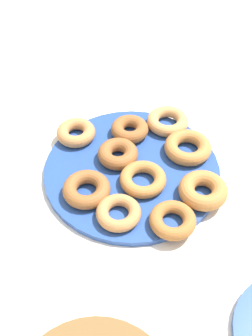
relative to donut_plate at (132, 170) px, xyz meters
The scene contains 12 objects.
ground_plane 0.01m from the donut_plate, ahead, with size 2.40×2.40×0.00m, color white.
donut_plate is the anchor object (origin of this frame).
donut_0 0.11m from the donut_plate, 60.60° to the left, with size 0.09×0.09×0.03m, color #995B2D.
donut_1 0.04m from the donut_plate, 19.42° to the right, with size 0.08×0.08×0.03m, color #995B2D.
donut_2 0.15m from the donut_plate, 14.58° to the right, with size 0.08×0.08×0.03m, color #C6844C.
donut_3 0.12m from the donut_plate, 136.12° to the right, with size 0.09×0.09×0.03m, color #BC7A3D.
donut_4 0.12m from the donut_plate, 100.82° to the left, with size 0.08×0.08×0.02m, color #C6844C.
donut_5 0.15m from the donut_plate, behind, with size 0.09×0.09×0.03m, color #BC7A3D.
donut_6 0.15m from the donut_plate, 99.17° to the right, with size 0.09×0.09×0.02m, color tan.
donut_7 0.10m from the donut_plate, 65.08° to the right, with size 0.08×0.08×0.03m, color #995B2D.
donut_8 0.15m from the donut_plate, 140.11° to the left, with size 0.08×0.08×0.02m, color #AD6B33.
donut_9 0.05m from the donut_plate, 139.93° to the left, with size 0.09×0.09×0.02m, color #BC7A3D.
Camera 1 is at (-0.21, 0.53, 0.63)m, focal length 45.56 mm.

